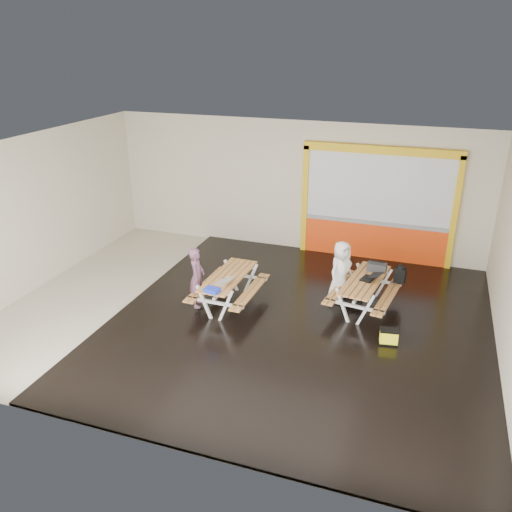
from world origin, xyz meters
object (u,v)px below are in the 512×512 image
at_px(person_right, 341,270).
at_px(backpack, 400,274).
at_px(toolbox, 377,267).
at_px(laptop_left, 224,281).
at_px(dark_case, 353,301).
at_px(fluke_bag, 389,337).
at_px(blue_pouch, 212,290).
at_px(picnic_table_right, 365,287).
at_px(person_left, 197,277).
at_px(picnic_table_left, 228,283).
at_px(laptop_right, 371,277).

xyz_separation_m(person_right, backpack, (1.23, 0.41, -0.09)).
bearing_deg(toolbox, laptop_left, -150.08).
height_order(person_right, dark_case, person_right).
xyz_separation_m(backpack, fluke_bag, (0.00, -1.87, -0.49)).
distance_m(laptop_left, blue_pouch, 0.45).
height_order(picnic_table_right, person_left, person_left).
xyz_separation_m(picnic_table_right, backpack, (0.67, 0.62, 0.11)).
bearing_deg(picnic_table_left, laptop_right, 15.09).
relative_size(blue_pouch, fluke_bag, 0.76).
distance_m(toolbox, dark_case, 0.91).
bearing_deg(blue_pouch, person_right, 38.99).
bearing_deg(picnic_table_right, dark_case, 157.98).
height_order(laptop_left, blue_pouch, laptop_left).
bearing_deg(person_left, fluke_bag, -106.23).
height_order(picnic_table_left, toolbox, toolbox).
bearing_deg(laptop_left, person_right, 32.31).
bearing_deg(dark_case, laptop_left, -153.11).
bearing_deg(toolbox, person_left, -155.04).
distance_m(laptop_right, backpack, 0.84).
height_order(blue_pouch, toolbox, toolbox).
relative_size(picnic_table_right, dark_case, 4.99).
height_order(picnic_table_right, backpack, backpack).
relative_size(dark_case, fluke_bag, 1.05).
xyz_separation_m(picnic_table_left, person_right, (2.23, 0.98, 0.20)).
distance_m(person_left, dark_case, 3.41).
height_order(picnic_table_right, dark_case, picnic_table_right).
xyz_separation_m(blue_pouch, toolbox, (2.97, 2.11, 0.05)).
distance_m(laptop_left, laptop_right, 3.06).
xyz_separation_m(person_left, backpack, (4.02, 1.76, -0.09)).
bearing_deg(picnic_table_left, backpack, 21.84).
distance_m(person_left, person_right, 3.10).
relative_size(person_left, backpack, 3.33).
height_order(laptop_right, blue_pouch, laptop_right).
bearing_deg(laptop_left, picnic_table_right, 23.15).
bearing_deg(person_right, laptop_left, 150.10).
distance_m(picnic_table_left, laptop_right, 3.01).
bearing_deg(laptop_right, dark_case, 166.11).
relative_size(blue_pouch, dark_case, 0.73).
distance_m(person_right, laptop_left, 2.56).
distance_m(picnic_table_right, laptop_right, 0.25).
xyz_separation_m(picnic_table_left, dark_case, (2.56, 0.87, -0.45)).
distance_m(picnic_table_right, blue_pouch, 3.24).
bearing_deg(fluke_bag, backpack, 90.00).
bearing_deg(laptop_right, person_left, -161.61).
xyz_separation_m(person_left, blue_pouch, (0.55, -0.47, 0.01)).
height_order(blue_pouch, backpack, backpack).
bearing_deg(picnic_table_left, toolbox, 23.23).
xyz_separation_m(picnic_table_right, laptop_right, (0.11, 0.01, 0.23)).
bearing_deg(dark_case, picnic_table_left, -161.27).
bearing_deg(fluke_bag, blue_pouch, -174.05).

